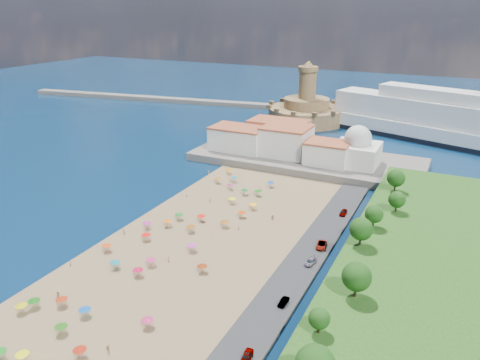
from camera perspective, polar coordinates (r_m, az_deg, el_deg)
The scene contains 12 objects.
ground at distance 131.04m, azimuth -6.42°, elevation -6.49°, with size 700.00×700.00×0.00m, color #071938.
terrace at distance 188.17m, azimuth 8.09°, elevation 2.51°, with size 90.00×36.00×3.00m, color #59544C.
jetty at distance 226.86m, azimuth 5.60°, elevation 5.69°, with size 18.00×70.00×2.40m, color #59544C.
breakwater at distance 310.59m, azimuth -8.70°, elevation 9.65°, with size 200.00×7.00×2.60m, color #59544C.
waterfront_buildings at distance 191.05m, azimuth 4.52°, elevation 4.93°, with size 57.00×29.00×11.00m.
domed_building at distance 179.33m, azimuth 14.08°, elevation 3.68°, with size 16.00×16.00×15.00m.
fortress at distance 253.18m, azimuth 8.08°, elevation 8.44°, with size 40.00×40.00×32.40m.
cruise_ship at distance 232.68m, azimuth 23.70°, elevation 6.30°, with size 133.21×57.63×29.09m.
beach_parasols at distance 121.60m, azimuth -9.45°, elevation -7.79°, with size 29.96×116.84×2.20m.
beachgoers at distance 130.50m, azimuth -8.20°, elevation -6.14°, with size 36.90×95.03×1.88m.
parked_cars at distance 116.24m, azimuth 8.71°, elevation -9.61°, with size 3.00×71.80×1.44m.
hillside_trees at distance 101.07m, azimuth 14.18°, elevation -9.27°, with size 9.71×107.31×7.72m.
Camera 1 is at (63.87, -97.68, 59.59)m, focal length 35.00 mm.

